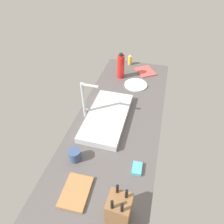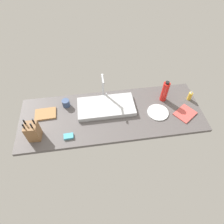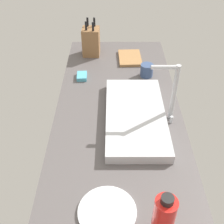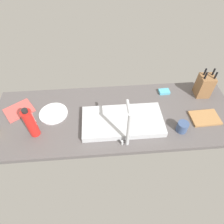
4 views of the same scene
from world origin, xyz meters
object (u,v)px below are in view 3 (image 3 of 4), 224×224
at_px(sink_basin, 135,116).
at_px(dinner_plate, 107,212).
at_px(water_bottle, 163,222).
at_px(coffee_mug, 147,70).
at_px(dish_sponge, 82,76).
at_px(knife_block, 91,41).
at_px(faucet, 172,90).
at_px(cutting_board, 130,58).

height_order(sink_basin, dinner_plate, sink_basin).
bearing_deg(water_bottle, coffee_mug, 176.97).
bearing_deg(water_bottle, dish_sponge, -161.40).
bearing_deg(dinner_plate, knife_block, -174.19).
xyz_separation_m(faucet, cutting_board, (-0.63, -0.17, -0.17)).
relative_size(sink_basin, knife_block, 2.41).
xyz_separation_m(sink_basin, water_bottle, (0.64, 0.04, 0.10)).
height_order(water_bottle, dish_sponge, water_bottle).
distance_m(water_bottle, dinner_plate, 0.24).
bearing_deg(sink_basin, cutting_board, 179.67).
xyz_separation_m(water_bottle, dinner_plate, (-0.11, -0.18, -0.12)).
relative_size(faucet, coffee_mug, 3.93).
distance_m(faucet, dinner_plate, 0.65).
xyz_separation_m(sink_basin, cutting_board, (-0.64, 0.00, -0.02)).
bearing_deg(water_bottle, dinner_plate, -121.08).
bearing_deg(sink_basin, dish_sponge, -142.22).
height_order(cutting_board, water_bottle, water_bottle).
height_order(faucet, dinner_plate, faucet).
xyz_separation_m(sink_basin, faucet, (-0.01, 0.17, 0.16)).
distance_m(cutting_board, dish_sponge, 0.39).
bearing_deg(coffee_mug, dish_sponge, -86.64).
bearing_deg(coffee_mug, knife_block, -128.34).
bearing_deg(knife_block, water_bottle, 15.33).
relative_size(knife_block, cutting_board, 1.16).
bearing_deg(sink_basin, water_bottle, 3.65).
xyz_separation_m(faucet, dish_sponge, (-0.39, -0.48, -0.17)).
xyz_separation_m(faucet, dinner_plate, (0.54, -0.31, -0.18)).
bearing_deg(faucet, dish_sponge, -129.16).
relative_size(coffee_mug, dish_sponge, 0.89).
bearing_deg(cutting_board, coffee_mug, 23.41).
xyz_separation_m(water_bottle, coffee_mug, (-1.06, 0.06, -0.08)).
distance_m(faucet, knife_block, 0.82).
bearing_deg(cutting_board, dinner_plate, -6.93).
relative_size(knife_block, dinner_plate, 1.13).
xyz_separation_m(faucet, water_bottle, (0.65, -0.13, -0.06)).
bearing_deg(knife_block, dinner_plate, 8.38).
distance_m(faucet, dish_sponge, 0.64).
bearing_deg(dish_sponge, dinner_plate, 10.36).
xyz_separation_m(cutting_board, dinner_plate, (1.17, -0.14, -0.00)).
bearing_deg(dish_sponge, water_bottle, 18.60).
xyz_separation_m(knife_block, water_bottle, (1.34, 0.30, 0.02)).
height_order(cutting_board, coffee_mug, coffee_mug).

